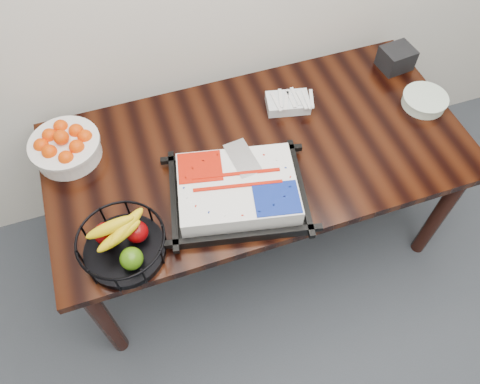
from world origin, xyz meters
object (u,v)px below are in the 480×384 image
object	(u,v)px
table	(258,160)
napkin_box	(396,58)
tangerine_bowl	(64,143)
fruit_basket	(122,243)
plate_stack	(424,101)
cake_tray	(238,190)

from	to	relation	value
table	napkin_box	world-z (taller)	napkin_box
tangerine_bowl	napkin_box	world-z (taller)	tangerine_bowl
fruit_basket	plate_stack	xyz separation A→B (m)	(1.43, 0.31, -0.04)
fruit_basket	napkin_box	xyz separation A→B (m)	(1.43, 0.58, -0.02)
table	napkin_box	distance (m)	0.86
cake_tray	plate_stack	xyz separation A→B (m)	(0.97, 0.21, -0.02)
napkin_box	fruit_basket	bearing A→B (deg)	-158.09
table	tangerine_bowl	distance (m)	0.82
table	plate_stack	world-z (taller)	plate_stack
table	fruit_basket	xyz separation A→B (m)	(-0.63, -0.31, 0.16)
tangerine_bowl	napkin_box	distance (m)	1.57
tangerine_bowl	plate_stack	size ratio (longest dim) A/B	1.43
fruit_basket	cake_tray	bearing A→B (deg)	11.81
table	tangerine_bowl	bearing A→B (deg)	164.10
fruit_basket	tangerine_bowl	bearing A→B (deg)	104.58
fruit_basket	plate_stack	size ratio (longest dim) A/B	1.56
cake_tray	fruit_basket	bearing A→B (deg)	-168.19
tangerine_bowl	napkin_box	size ratio (longest dim) A/B	1.99
table	fruit_basket	distance (m)	0.72
cake_tray	napkin_box	size ratio (longest dim) A/B	4.06
fruit_basket	table	bearing A→B (deg)	25.91
cake_tray	plate_stack	size ratio (longest dim) A/B	2.91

